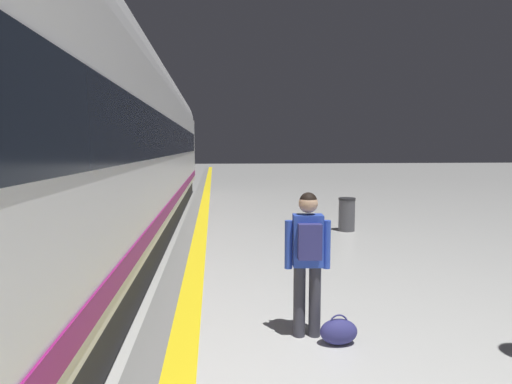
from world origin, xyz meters
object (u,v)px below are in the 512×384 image
Objects in this scene: high_speed_train at (81,135)px; waste_bin at (347,214)px; passenger_near at (308,252)px; duffel_bag_near at (339,332)px.

high_speed_train reaches higher than waste_bin.
passenger_near is at bearing -43.11° from high_speed_train.
waste_bin reaches higher than duffel_bag_near.
duffel_bag_near is at bearing -36.90° from passenger_near.
high_speed_train reaches higher than duffel_bag_near.
duffel_bag_near is at bearing -108.07° from waste_bin.
waste_bin is at bearing 68.77° from passenger_near.
high_speed_train is 32.97× the size of waste_bin.
high_speed_train is 17.10× the size of passenger_near.
high_speed_train reaches higher than passenger_near.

